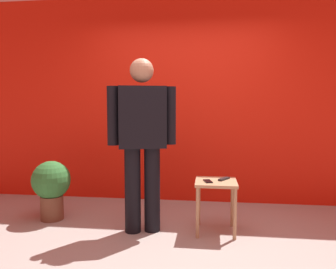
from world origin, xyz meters
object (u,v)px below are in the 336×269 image
(standing_person, at_px, (142,136))
(tv_remote, at_px, (224,179))
(side_table, at_px, (216,191))
(potted_plant, at_px, (51,185))
(cell_phone, at_px, (208,181))

(standing_person, xyz_separation_m, tv_remote, (0.85, 0.13, -0.45))
(standing_person, relative_size, side_table, 3.31)
(potted_plant, bearing_deg, tv_remote, -2.60)
(side_table, relative_size, cell_phone, 3.78)
(tv_remote, bearing_deg, side_table, -112.10)
(side_table, xyz_separation_m, potted_plant, (-1.89, 0.15, -0.03))
(standing_person, bearing_deg, potted_plant, 168.89)
(tv_remote, distance_m, potted_plant, 1.98)
(tv_remote, bearing_deg, cell_phone, -114.37)
(standing_person, distance_m, potted_plant, 1.29)
(cell_phone, xyz_separation_m, potted_plant, (-1.80, 0.20, -0.14))
(standing_person, height_order, side_table, standing_person)
(cell_phone, relative_size, potted_plant, 0.21)
(side_table, height_order, cell_phone, cell_phone)
(standing_person, bearing_deg, side_table, 5.52)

